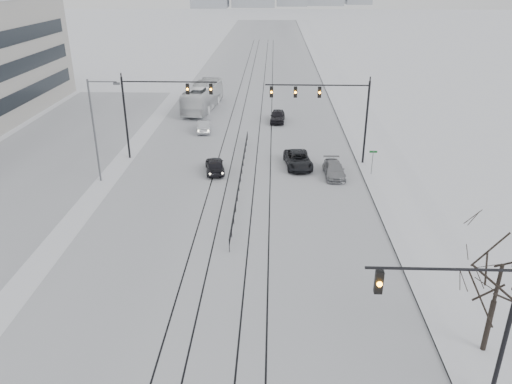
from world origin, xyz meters
name	(u,v)px	position (x,y,z in m)	size (l,w,h in m)	color
road	(254,101)	(0.00, 60.00, 0.01)	(22.00, 260.00, 0.02)	silver
sidewalk_east	(348,102)	(13.50, 60.00, 0.08)	(5.00, 260.00, 0.16)	white
curb	(331,102)	(11.05, 60.00, 0.06)	(0.10, 260.00, 0.12)	gray
parking_strip	(42,160)	(-20.00, 35.00, 0.01)	(14.00, 60.00, 0.03)	silver
tram_rails	(247,146)	(0.00, 40.00, 0.02)	(5.30, 180.00, 0.01)	black
traffic_mast_near	(471,313)	(10.79, 6.00, 4.56)	(6.10, 0.37, 7.00)	black
traffic_mast_ne	(331,105)	(8.15, 34.99, 5.76)	(9.60, 0.37, 8.00)	black
traffic_mast_nw	(155,103)	(-8.52, 36.00, 5.57)	(9.10, 0.37, 8.00)	black
street_light_west	(97,124)	(-12.20, 30.00, 5.21)	(2.73, 0.25, 9.00)	#595B60
bare_tree	(500,274)	(13.20, 9.00, 4.49)	(4.40, 4.40, 6.10)	black
median_fence	(241,177)	(0.00, 30.00, 0.53)	(0.06, 24.00, 1.00)	black
street_sign	(373,159)	(11.80, 32.00, 1.61)	(0.70, 0.06, 2.40)	#595B60
sedan_sb_inner	(215,165)	(-2.54, 32.33, 0.70)	(1.65, 4.11, 1.40)	black
sedan_sb_outer	(204,126)	(-5.19, 45.11, 0.68)	(1.44, 4.14, 1.36)	#B9BCC2
sedan_nb_front	(298,160)	(5.22, 34.00, 0.70)	(2.33, 5.05, 1.40)	black
sedan_nb_right	(334,170)	(8.37, 31.74, 0.63)	(1.76, 4.32, 1.25)	gray
sedan_nb_far	(278,116)	(3.34, 49.42, 0.73)	(1.72, 4.27, 1.45)	black
box_truck	(203,97)	(-6.64, 55.30, 1.69)	(2.84, 12.14, 3.38)	silver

